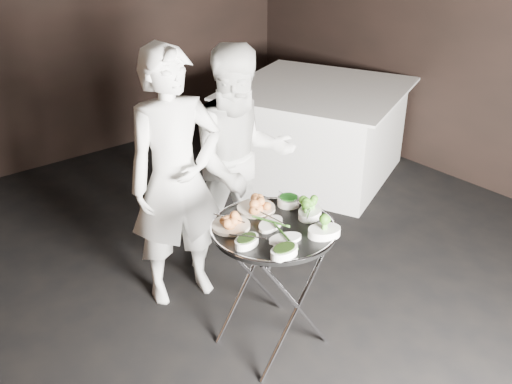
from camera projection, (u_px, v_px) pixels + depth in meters
floor at (266, 366)px, 3.28m from camera, size 6.00×7.00×0.05m
wall_back at (7, 11)px, 5.00m from camera, size 6.00×0.05×3.00m
tray_stand at (273, 281)px, 3.22m from camera, size 0.53×0.45×0.78m
serving_tray at (274, 228)px, 3.07m from camera, size 0.69×0.69×0.04m
potato_plate_a at (231, 222)px, 3.04m from camera, size 0.21×0.21×0.08m
potato_plate_b at (256, 204)px, 3.21m from camera, size 0.22×0.22×0.08m
greens_bowl at (289, 200)px, 3.27m from camera, size 0.13×0.13×0.07m
asparagus_plate_a at (271, 223)px, 3.07m from camera, size 0.21×0.17×0.04m
asparagus_plate_b at (285, 238)px, 2.93m from camera, size 0.20×0.15×0.04m
spinach_bowl_a at (247, 240)px, 2.89m from camera, size 0.17×0.13×0.06m
spinach_bowl_b at (284, 250)px, 2.80m from camera, size 0.17×0.11×0.07m
broccoli_bowl_a at (310, 212)px, 3.15m from camera, size 0.20×0.17×0.07m
broccoli_bowl_b at (324, 230)px, 2.97m from camera, size 0.21×0.18×0.07m
serving_utensils at (268, 213)px, 3.09m from camera, size 0.58×0.42×0.01m
waiter_left at (176, 180)px, 3.50m from camera, size 0.68×0.51×1.67m
waiter_right at (241, 161)px, 3.85m from camera, size 0.92×0.82×1.58m
dining_table at (316, 131)px, 5.36m from camera, size 1.50×1.50×0.86m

